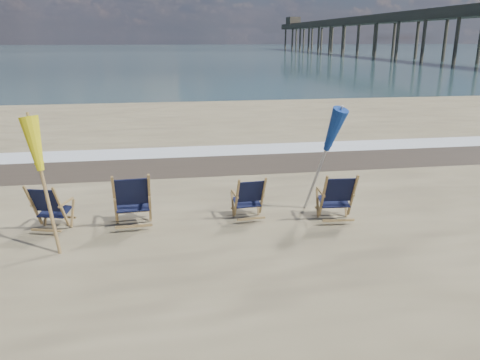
{
  "coord_description": "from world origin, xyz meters",
  "views": [
    {
      "loc": [
        -1.26,
        -5.65,
        3.32
      ],
      "look_at": [
        0.0,
        2.2,
        0.9
      ],
      "focal_mm": 35.0,
      "sensor_mm": 36.0,
      "label": 1
    }
  ],
  "objects_px": {
    "beach_chair_2": "(263,198)",
    "fishing_pier": "(391,30)",
    "beach_chair_1": "(150,200)",
    "umbrella_yellow": "(41,151)",
    "beach_chair_3": "(353,198)",
    "umbrella_blue": "(322,128)",
    "beach_chair_0": "(61,209)"
  },
  "relations": [
    {
      "from": "beach_chair_2",
      "to": "beach_chair_3",
      "type": "relative_size",
      "value": 0.9
    },
    {
      "from": "beach_chair_1",
      "to": "umbrella_blue",
      "type": "relative_size",
      "value": 0.49
    },
    {
      "from": "beach_chair_0",
      "to": "umbrella_blue",
      "type": "bearing_deg",
      "value": -159.73
    },
    {
      "from": "beach_chair_2",
      "to": "umbrella_blue",
      "type": "height_order",
      "value": "umbrella_blue"
    },
    {
      "from": "umbrella_yellow",
      "to": "fishing_pier",
      "type": "height_order",
      "value": "fishing_pier"
    },
    {
      "from": "beach_chair_2",
      "to": "fishing_pier",
      "type": "distance_m",
      "value": 80.88
    },
    {
      "from": "beach_chair_1",
      "to": "beach_chair_2",
      "type": "distance_m",
      "value": 2.09
    },
    {
      "from": "beach_chair_0",
      "to": "umbrella_yellow",
      "type": "xyz_separation_m",
      "value": [
        -0.05,
        -0.65,
        1.2
      ]
    },
    {
      "from": "beach_chair_0",
      "to": "beach_chair_3",
      "type": "distance_m",
      "value": 5.23
    },
    {
      "from": "beach_chair_3",
      "to": "beach_chair_2",
      "type": "bearing_deg",
      "value": -9.06
    },
    {
      "from": "beach_chair_3",
      "to": "umbrella_blue",
      "type": "height_order",
      "value": "umbrella_blue"
    },
    {
      "from": "beach_chair_1",
      "to": "umbrella_yellow",
      "type": "bearing_deg",
      "value": 19.77
    },
    {
      "from": "beach_chair_3",
      "to": "umbrella_blue",
      "type": "relative_size",
      "value": 0.45
    },
    {
      "from": "beach_chair_0",
      "to": "umbrella_blue",
      "type": "xyz_separation_m",
      "value": [
        4.78,
        0.29,
        1.23
      ]
    },
    {
      "from": "beach_chair_3",
      "to": "umbrella_blue",
      "type": "bearing_deg",
      "value": -49.07
    },
    {
      "from": "beach_chair_3",
      "to": "umbrella_yellow",
      "type": "distance_m",
      "value": 5.41
    },
    {
      "from": "umbrella_yellow",
      "to": "beach_chair_0",
      "type": "bearing_deg",
      "value": 85.74
    },
    {
      "from": "umbrella_blue",
      "to": "umbrella_yellow",
      "type": "bearing_deg",
      "value": -169.01
    },
    {
      "from": "beach_chair_1",
      "to": "fishing_pier",
      "type": "height_order",
      "value": "fishing_pier"
    },
    {
      "from": "beach_chair_0",
      "to": "umbrella_yellow",
      "type": "bearing_deg",
      "value": 102.53
    },
    {
      "from": "beach_chair_1",
      "to": "umbrella_yellow",
      "type": "xyz_separation_m",
      "value": [
        -1.57,
        -0.67,
        1.12
      ]
    },
    {
      "from": "beach_chair_1",
      "to": "umbrella_blue",
      "type": "distance_m",
      "value": 3.46
    },
    {
      "from": "beach_chair_3",
      "to": "beach_chair_0",
      "type": "bearing_deg",
      "value": 1.27
    },
    {
      "from": "fishing_pier",
      "to": "umbrella_blue",
      "type": "bearing_deg",
      "value": -117.01
    },
    {
      "from": "umbrella_blue",
      "to": "beach_chair_1",
      "type": "bearing_deg",
      "value": -175.31
    },
    {
      "from": "beach_chair_0",
      "to": "beach_chair_2",
      "type": "height_order",
      "value": "beach_chair_0"
    },
    {
      "from": "beach_chair_3",
      "to": "fishing_pier",
      "type": "height_order",
      "value": "fishing_pier"
    },
    {
      "from": "beach_chair_2",
      "to": "beach_chair_3",
      "type": "bearing_deg",
      "value": 161.55
    },
    {
      "from": "umbrella_yellow",
      "to": "umbrella_blue",
      "type": "height_order",
      "value": "umbrella_blue"
    },
    {
      "from": "umbrella_yellow",
      "to": "beach_chair_2",
      "type": "bearing_deg",
      "value": 11.22
    },
    {
      "from": "beach_chair_2",
      "to": "umbrella_blue",
      "type": "bearing_deg",
      "value": -174.38
    },
    {
      "from": "umbrella_blue",
      "to": "fishing_pier",
      "type": "relative_size",
      "value": 0.02
    }
  ]
}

